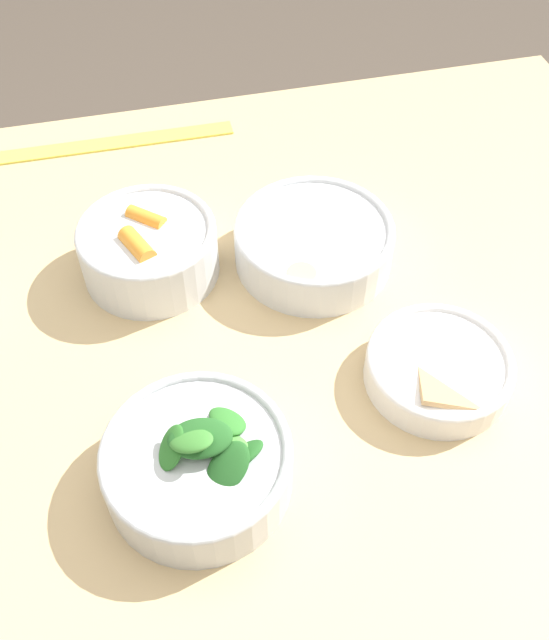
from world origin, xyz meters
The scene contains 7 objects.
ground_plane centered at (0.00, 0.00, 0.00)m, with size 10.00×10.00×0.00m, color #4C4238.
dining_table centered at (0.00, 0.00, 0.64)m, with size 1.20×1.02×0.74m.
bowl_carrots centered at (-0.06, 0.18, 0.78)m, with size 0.15×0.15×0.07m.
bowl_greens centered at (-0.05, -0.09, 0.77)m, with size 0.17×0.17×0.08m.
bowl_beans_hotdog centered at (0.12, 0.15, 0.77)m, with size 0.18×0.18×0.05m.
bowl_cookies centered at (0.20, -0.04, 0.76)m, with size 0.15×0.15×0.04m.
ruler centered at (-0.09, 0.44, 0.74)m, with size 0.34×0.03×0.00m.
Camera 1 is at (-0.06, -0.41, 1.33)m, focal length 40.00 mm.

